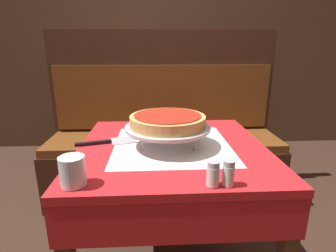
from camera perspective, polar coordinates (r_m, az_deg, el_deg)
The scene contains 11 objects.
dining_table_front at distance 1.18m, azimuth 0.83°, elevation -8.99°, with size 0.80×0.80×0.73m.
dining_table_rear at distance 2.67m, azimuth -6.22°, elevation 5.23°, with size 0.74×0.74×0.73m.
booth_bench at distance 2.07m, azimuth -0.77°, elevation -5.32°, with size 1.75×0.49×1.27m.
back_wall_panel at distance 3.08m, azimuth -1.80°, elevation 17.73°, with size 6.00×0.04×2.40m, color brown.
pizza_pan_stand at distance 1.10m, azimuth -0.08°, elevation -0.48°, with size 0.36×0.36×0.09m.
deep_dish_pizza at distance 1.09m, azimuth -0.09°, elevation 1.24°, with size 0.32×0.32×0.05m.
pizza_server at distance 1.20m, azimuth -12.62°, elevation -3.34°, with size 0.27×0.13×0.01m.
water_glass_near at distance 0.85m, azimuth -20.04°, elevation -9.18°, with size 0.08×0.08×0.09m.
salt_shaker at distance 0.81m, azimuth 9.78°, elevation -10.21°, with size 0.04×0.04×0.08m.
pepper_shaker at distance 0.83m, azimuth 13.02°, elevation -9.96°, with size 0.04×0.04×0.08m.
condiment_caddy at distance 2.58m, azimuth -4.21°, elevation 8.74°, with size 0.11×0.11×0.18m.
Camera 1 is at (-0.08, -1.07, 1.14)m, focal length 28.00 mm.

